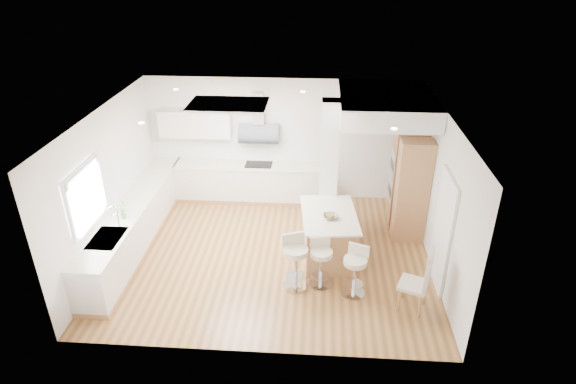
# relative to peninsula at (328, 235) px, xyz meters

# --- Properties ---
(ground) EXTENTS (6.00, 6.00, 0.00)m
(ground) POSITION_rel_peninsula_xyz_m (-1.07, -0.06, -0.46)
(ground) COLOR #A4703C
(ground) RESTS_ON ground
(ceiling) EXTENTS (6.00, 5.00, 0.02)m
(ceiling) POSITION_rel_peninsula_xyz_m (-1.07, -0.06, -0.46)
(ceiling) COLOR white
(ceiling) RESTS_ON ground
(wall_back) EXTENTS (6.00, 0.04, 2.80)m
(wall_back) POSITION_rel_peninsula_xyz_m (-1.07, 2.44, 0.94)
(wall_back) COLOR white
(wall_back) RESTS_ON ground
(wall_left) EXTENTS (0.04, 5.00, 2.80)m
(wall_left) POSITION_rel_peninsula_xyz_m (-4.07, -0.06, 0.94)
(wall_left) COLOR white
(wall_left) RESTS_ON ground
(wall_right) EXTENTS (0.04, 5.00, 2.80)m
(wall_right) POSITION_rel_peninsula_xyz_m (1.93, -0.06, 0.94)
(wall_right) COLOR white
(wall_right) RESTS_ON ground
(skylight) EXTENTS (4.10, 2.10, 0.06)m
(skylight) POSITION_rel_peninsula_xyz_m (-1.86, 0.54, 2.31)
(skylight) COLOR white
(skylight) RESTS_ON ground
(window_left) EXTENTS (0.06, 1.28, 1.07)m
(window_left) POSITION_rel_peninsula_xyz_m (-4.03, -0.96, 1.23)
(window_left) COLOR white
(window_left) RESTS_ON ground
(doorway_right) EXTENTS (0.05, 1.00, 2.10)m
(doorway_right) POSITION_rel_peninsula_xyz_m (1.90, -0.66, 0.54)
(doorway_right) COLOR #453E36
(doorway_right) RESTS_ON ground
(counter_left) EXTENTS (0.63, 4.50, 1.35)m
(counter_left) POSITION_rel_peninsula_xyz_m (-3.77, 0.17, -0.00)
(counter_left) COLOR tan
(counter_left) RESTS_ON ground
(counter_back) EXTENTS (3.62, 0.63, 2.50)m
(counter_back) POSITION_rel_peninsula_xyz_m (-1.99, 2.16, 0.23)
(counter_back) COLOR tan
(counter_back) RESTS_ON ground
(pillar) EXTENTS (0.35, 0.35, 2.80)m
(pillar) POSITION_rel_peninsula_xyz_m (-0.02, 0.89, 0.94)
(pillar) COLOR white
(pillar) RESTS_ON ground
(soffit) EXTENTS (1.78, 2.20, 0.40)m
(soffit) POSITION_rel_peninsula_xyz_m (1.03, 1.34, 2.14)
(soffit) COLOR white
(soffit) RESTS_ON ground
(oven_column) EXTENTS (0.63, 1.21, 2.10)m
(oven_column) POSITION_rel_peninsula_xyz_m (1.60, 1.17, 0.59)
(oven_column) COLOR tan
(oven_column) RESTS_ON ground
(peninsula) EXTENTS (1.14, 1.59, 0.98)m
(peninsula) POSITION_rel_peninsula_xyz_m (0.00, 0.00, 0.00)
(peninsula) COLOR tan
(peninsula) RESTS_ON ground
(bar_stool_a) EXTENTS (0.57, 0.57, 0.99)m
(bar_stool_a) POSITION_rel_peninsula_xyz_m (-0.57, -0.97, 0.10)
(bar_stool_a) COLOR silver
(bar_stool_a) RESTS_ON ground
(bar_stool_b) EXTENTS (0.47, 0.47, 0.90)m
(bar_stool_b) POSITION_rel_peninsula_xyz_m (-0.13, -0.90, 0.05)
(bar_stool_b) COLOR silver
(bar_stool_b) RESTS_ON ground
(bar_stool_c) EXTENTS (0.53, 0.53, 0.91)m
(bar_stool_c) POSITION_rel_peninsula_xyz_m (0.44, -1.11, 0.05)
(bar_stool_c) COLOR silver
(bar_stool_c) RESTS_ON ground
(dining_chair) EXTENTS (0.57, 0.57, 1.14)m
(dining_chair) POSITION_rel_peninsula_xyz_m (1.45, -1.45, 0.15)
(dining_chair) COLOR beige
(dining_chair) RESTS_ON ground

